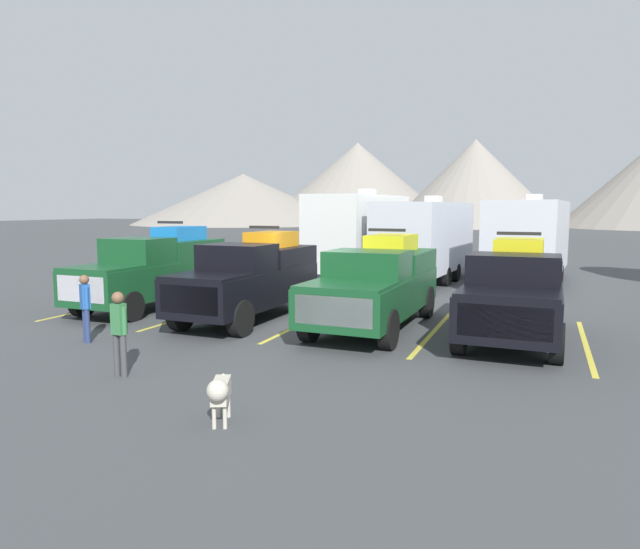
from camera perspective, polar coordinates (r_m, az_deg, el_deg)
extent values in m
plane|color=#3F4244|center=(14.85, -2.25, -5.27)|extent=(240.00, 240.00, 0.00)
cube|color=#144723|center=(18.12, -16.95, -0.43)|extent=(2.01, 5.63, 1.00)
cube|color=#144723|center=(16.57, -21.47, 0.62)|extent=(1.86, 1.60, 0.08)
cube|color=#144723|center=(17.65, -18.10, 2.27)|extent=(1.82, 1.49, 0.80)
cube|color=slate|center=(17.21, -19.37, 2.25)|extent=(1.69, 0.25, 0.59)
cube|color=#144723|center=(19.22, -14.16, 2.50)|extent=(1.92, 2.61, 0.63)
cube|color=silver|center=(16.10, -23.26, -1.38)|extent=(1.63, 0.09, 0.70)
cylinder|color=black|center=(16.19, -18.80, -3.11)|extent=(0.29, 0.84, 0.84)
cylinder|color=black|center=(17.40, -23.15, -2.62)|extent=(0.29, 0.84, 0.84)
cylinder|color=black|center=(19.17, -11.23, -1.38)|extent=(0.29, 0.84, 0.84)
cylinder|color=black|center=(20.20, -15.38, -1.08)|extent=(0.29, 0.84, 0.84)
cube|color=blue|center=(19.19, -14.20, 4.11)|extent=(1.08, 1.67, 0.45)
cylinder|color=black|center=(18.48, -14.19, 4.00)|extent=(0.19, 0.44, 0.44)
cylinder|color=black|center=(19.01, -16.27, 4.01)|extent=(0.19, 0.44, 0.44)
cylinder|color=black|center=(19.39, -12.17, 4.17)|extent=(0.19, 0.44, 0.44)
cylinder|color=black|center=(19.90, -14.21, 4.18)|extent=(0.19, 0.44, 0.44)
cube|color=black|center=(18.81, -15.09, 5.18)|extent=(0.96, 0.10, 0.08)
cube|color=black|center=(15.58, -7.45, -1.27)|extent=(2.00, 5.46, 0.96)
cube|color=black|center=(13.88, -11.55, -0.18)|extent=(1.86, 1.55, 0.08)
cube|color=black|center=(15.07, -8.43, 1.69)|extent=(1.82, 1.44, 0.74)
cube|color=slate|center=(14.59, -9.58, 1.65)|extent=(1.68, 0.24, 0.55)
cube|color=black|center=(16.77, -4.96, 1.91)|extent=(1.91, 2.53, 0.55)
cube|color=silver|center=(13.35, -13.26, -2.54)|extent=(1.62, 0.09, 0.67)
cylinder|color=black|center=(13.66, -8.14, -4.46)|extent=(0.30, 0.91, 0.90)
cylinder|color=black|center=(14.62, -14.06, -3.85)|extent=(0.30, 0.91, 0.90)
cylinder|color=black|center=(16.88, -1.68, -2.24)|extent=(0.30, 0.91, 0.90)
cylinder|color=black|center=(17.67, -6.87, -1.88)|extent=(0.30, 0.91, 0.90)
cube|color=orange|center=(16.74, -4.98, 3.61)|extent=(1.08, 1.62, 0.45)
cylinder|color=black|center=(16.05, -4.54, 3.46)|extent=(0.19, 0.44, 0.44)
cylinder|color=black|center=(16.47, -7.20, 3.51)|extent=(0.19, 0.44, 0.44)
cylinder|color=black|center=(17.04, -2.84, 3.67)|extent=(0.19, 0.44, 0.44)
cylinder|color=black|center=(17.42, -5.39, 3.71)|extent=(0.19, 0.44, 0.44)
cube|color=black|center=(16.33, -5.73, 4.84)|extent=(0.96, 0.10, 0.08)
cube|color=#144723|center=(14.45, 5.56, -2.00)|extent=(2.17, 5.87, 0.90)
cube|color=#144723|center=(12.41, 2.70, -1.14)|extent=(2.01, 1.67, 0.08)
cube|color=#144723|center=(13.85, 4.95, 0.98)|extent=(1.97, 1.55, 0.71)
cube|color=slate|center=(13.27, 4.15, 0.89)|extent=(1.82, 0.24, 0.52)
cube|color=#144723|center=(15.86, 7.28, 1.42)|extent=(2.07, 2.72, 0.56)
cube|color=silver|center=(11.76, 1.36, -3.77)|extent=(1.76, 0.09, 0.63)
cylinder|color=black|center=(12.40, 7.01, -5.61)|extent=(0.30, 0.91, 0.90)
cylinder|color=black|center=(13.03, -1.09, -4.95)|extent=(0.30, 0.91, 0.90)
cylinder|color=black|center=(16.18, 10.86, -2.76)|extent=(0.30, 0.91, 0.90)
cylinder|color=black|center=(16.67, 4.45, -2.38)|extent=(0.30, 0.91, 0.90)
cube|color=yellow|center=(15.82, 7.31, 3.25)|extent=(1.17, 1.74, 0.45)
cylinder|color=black|center=(15.13, 8.41, 3.05)|extent=(0.19, 0.44, 0.44)
cylinder|color=black|center=(15.39, 5.05, 3.16)|extent=(0.19, 0.44, 0.44)
cylinder|color=black|center=(16.28, 9.45, 3.29)|extent=(0.19, 0.44, 0.44)
cylinder|color=black|center=(16.52, 6.30, 3.39)|extent=(0.19, 0.44, 0.44)
cube|color=black|center=(15.34, 6.84, 4.55)|extent=(1.03, 0.10, 0.08)
cube|color=black|center=(13.84, 19.17, -2.81)|extent=(2.17, 5.25, 0.93)
cube|color=black|center=(11.91, 18.67, -1.85)|extent=(2.02, 1.50, 0.08)
cube|color=black|center=(13.27, 19.18, 0.39)|extent=(1.98, 1.39, 0.73)
cube|color=slate|center=(12.72, 19.02, 0.31)|extent=(1.84, 0.24, 0.54)
cube|color=black|center=(15.14, 19.63, 0.76)|extent=(2.08, 2.44, 0.54)
cube|color=silver|center=(11.30, 18.32, -4.64)|extent=(1.77, 0.09, 0.65)
cylinder|color=black|center=(12.16, 23.06, -6.49)|extent=(0.29, 0.84, 0.84)
cylinder|color=black|center=(12.29, 14.06, -6.01)|extent=(0.29, 0.84, 0.84)
cylinder|color=black|center=(15.64, 23.04, -3.63)|extent=(0.29, 0.84, 0.84)
cylinder|color=black|center=(15.74, 16.05, -3.28)|extent=(0.29, 0.84, 0.84)
cube|color=yellow|center=(15.10, 19.71, 2.62)|extent=(1.17, 1.56, 0.45)
cylinder|color=black|center=(14.56, 21.43, 2.39)|extent=(0.19, 0.44, 0.44)
cylinder|color=black|center=(14.61, 17.75, 2.55)|extent=(0.19, 0.44, 0.44)
cylinder|color=black|center=(15.61, 21.53, 2.65)|extent=(0.19, 0.44, 0.44)
cylinder|color=black|center=(15.66, 18.10, 2.80)|extent=(0.19, 0.44, 0.44)
cube|color=black|center=(14.65, 19.67, 3.97)|extent=(1.04, 0.10, 0.08)
cube|color=gold|center=(19.15, -20.91, -2.97)|extent=(0.12, 5.50, 0.01)
cube|color=gold|center=(17.01, -12.24, -3.86)|extent=(0.12, 5.50, 0.01)
cube|color=gold|center=(15.36, -1.39, -4.85)|extent=(0.12, 5.50, 0.01)
cube|color=gold|center=(14.37, 11.51, -5.79)|extent=(0.12, 5.50, 0.01)
cube|color=gold|center=(14.20, 25.53, -6.48)|extent=(0.12, 5.50, 0.01)
cube|color=white|center=(24.40, 4.01, 4.41)|extent=(2.98, 6.57, 3.13)
cube|color=#595960|center=(24.90, 1.40, 4.84)|extent=(0.55, 6.10, 0.24)
cube|color=silver|center=(25.28, 4.90, 8.38)|extent=(0.66, 0.75, 0.30)
cube|color=#333333|center=(21.12, -0.02, -0.78)|extent=(0.22, 1.21, 0.12)
cylinder|color=black|center=(23.41, 5.78, 0.08)|extent=(0.29, 0.78, 0.76)
cylinder|color=black|center=(24.30, 0.84, 0.36)|extent=(0.29, 0.78, 0.76)
cylinder|color=black|center=(24.84, 7.05, 0.45)|extent=(0.29, 0.78, 0.76)
cylinder|color=black|center=(25.68, 2.34, 0.70)|extent=(0.29, 0.78, 0.76)
cube|color=silver|center=(23.81, 10.77, 3.86)|extent=(3.06, 7.31, 2.81)
cube|color=#4C6B99|center=(24.17, 7.96, 4.29)|extent=(0.61, 6.81, 0.24)
cube|color=silver|center=(24.81, 11.54, 7.55)|extent=(0.66, 0.75, 0.30)
cube|color=#333333|center=(20.01, 7.36, -1.26)|extent=(0.22, 1.21, 0.12)
cylinder|color=black|center=(22.83, 12.81, -0.23)|extent=(0.29, 0.78, 0.76)
cylinder|color=black|center=(23.47, 7.47, 0.07)|extent=(0.29, 0.78, 0.76)
cylinder|color=black|center=(24.48, 13.78, 0.21)|extent=(0.29, 0.78, 0.76)
cylinder|color=black|center=(25.08, 8.77, 0.48)|extent=(0.29, 0.78, 0.76)
cube|color=silver|center=(24.18, 20.67, 3.65)|extent=(3.19, 8.10, 2.86)
cube|color=#4C6B99|center=(24.35, 17.72, 4.12)|extent=(0.68, 7.57, 0.24)
cube|color=silver|center=(25.34, 21.12, 7.34)|extent=(0.66, 0.75, 0.30)
cube|color=#333333|center=(19.83, 19.03, -1.65)|extent=(0.22, 1.21, 0.12)
cylinder|color=black|center=(23.27, 23.07, -0.47)|extent=(0.29, 0.78, 0.76)
cylinder|color=black|center=(23.53, 17.47, -0.17)|extent=(0.29, 0.78, 0.76)
cylinder|color=black|center=(25.16, 23.37, 0.02)|extent=(0.29, 0.78, 0.76)
cylinder|color=black|center=(25.39, 18.17, 0.30)|extent=(0.29, 0.78, 0.76)
cylinder|color=navy|center=(14.13, -22.87, -4.77)|extent=(0.12, 0.12, 0.80)
cylinder|color=navy|center=(13.98, -22.69, -4.88)|extent=(0.12, 0.12, 0.80)
cube|color=#2659A5|center=(13.94, -22.91, -2.07)|extent=(0.29, 0.27, 0.57)
sphere|color=brown|center=(13.89, -22.99, -0.48)|extent=(0.22, 0.22, 0.22)
cylinder|color=#2659A5|center=(14.07, -23.05, -2.12)|extent=(0.09, 0.09, 0.51)
cylinder|color=#2659A5|center=(13.82, -22.76, -2.26)|extent=(0.09, 0.09, 0.51)
cylinder|color=#3F3F42|center=(10.96, -19.45, -7.86)|extent=(0.12, 0.12, 0.80)
cylinder|color=#3F3F42|center=(11.07, -20.07, -7.73)|extent=(0.12, 0.12, 0.80)
cube|color=#33723F|center=(10.87, -19.91, -4.29)|extent=(0.24, 0.20, 0.57)
sphere|color=brown|center=(10.80, -19.99, -2.24)|extent=(0.22, 0.22, 0.22)
cylinder|color=#33723F|center=(10.79, -19.41, -4.51)|extent=(0.09, 0.09, 0.51)
cylinder|color=#33723F|center=(10.97, -20.38, -4.37)|extent=(0.09, 0.09, 0.51)
cube|color=beige|center=(8.34, -10.10, -11.58)|extent=(0.47, 0.67, 0.28)
sphere|color=beige|center=(7.98, -10.44, -11.60)|extent=(0.31, 0.31, 0.31)
cylinder|color=beige|center=(8.65, -9.81, -10.51)|extent=(0.10, 0.16, 0.20)
cylinder|color=beige|center=(8.23, -9.71, -14.14)|extent=(0.06, 0.06, 0.35)
cylinder|color=beige|center=(8.25, -10.79, -14.11)|extent=(0.06, 0.06, 0.35)
cylinder|color=beige|center=(8.64, -9.35, -13.10)|extent=(0.06, 0.06, 0.35)
cylinder|color=beige|center=(8.66, -10.37, -13.08)|extent=(0.06, 0.06, 0.35)
cone|color=gray|center=(112.07, -7.83, 7.65)|extent=(43.37, 43.37, 9.85)
cone|color=gray|center=(113.81, 3.84, 9.28)|extent=(38.71, 38.71, 16.16)
cone|color=gray|center=(98.56, 15.53, 8.99)|extent=(29.31, 29.31, 14.62)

